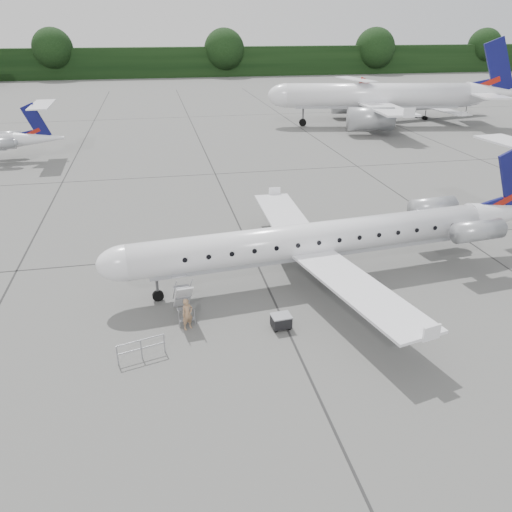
{
  "coord_description": "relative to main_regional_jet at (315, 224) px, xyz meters",
  "views": [
    {
      "loc": [
        -10.24,
        -22.5,
        14.2
      ],
      "look_at": [
        -5.21,
        2.37,
        2.3
      ],
      "focal_mm": 35.0,
      "sensor_mm": 36.0,
      "label": 1
    }
  ],
  "objects": [
    {
      "name": "passenger",
      "position": [
        -7.9,
        -4.1,
        -2.73
      ],
      "size": [
        0.74,
        0.65,
        1.7
      ],
      "primitive_type": "imported",
      "rotation": [
        0.0,
        0.0,
        0.5
      ],
      "color": "#9C7655",
      "rests_on": "ground"
    },
    {
      "name": "treeline",
      "position": [
        1.47,
        126.6,
        0.43
      ],
      "size": [
        260.0,
        4.0,
        8.0
      ],
      "primitive_type": "cube",
      "color": "black",
      "rests_on": "ground"
    },
    {
      "name": "safety_railing",
      "position": [
        -10.21,
        -6.19,
        -3.07
      ],
      "size": [
        2.14,
        0.65,
        1.0
      ],
      "primitive_type": null,
      "rotation": [
        0.0,
        0.0,
        0.26
      ],
      "color": "gray",
      "rests_on": "ground"
    },
    {
      "name": "ground",
      "position": [
        1.47,
        -3.4,
        -3.57
      ],
      "size": [
        320.0,
        320.0,
        0.0
      ],
      "primitive_type": "plane",
      "color": "slate",
      "rests_on": "ground"
    },
    {
      "name": "baggage_cart",
      "position": [
        -3.24,
        -5.01,
        -3.16
      ],
      "size": [
        1.02,
        0.85,
        0.82
      ],
      "primitive_type": null,
      "rotation": [
        0.0,
        0.0,
        0.09
      ],
      "color": "black",
      "rests_on": "ground"
    },
    {
      "name": "main_regional_jet",
      "position": [
        0.0,
        0.0,
        0.0
      ],
      "size": [
        29.76,
        22.77,
        7.15
      ],
      "primitive_type": null,
      "rotation": [
        0.0,
        0.0,
        0.1
      ],
      "color": "white",
      "rests_on": "ground"
    },
    {
      "name": "airstair",
      "position": [
        -8.02,
        -2.91,
        -2.45
      ],
      "size": [
        1.06,
        2.16,
        2.24
      ],
      "primitive_type": null,
      "rotation": [
        0.0,
        0.0,
        0.1
      ],
      "color": "white",
      "rests_on": "ground"
    },
    {
      "name": "bg_regional_right",
      "position": [
        34.75,
        50.36,
        -0.2
      ],
      "size": [
        28.85,
        23.16,
        6.76
      ],
      "primitive_type": null,
      "rotation": [
        0.0,
        0.0,
        3.34
      ],
      "color": "white",
      "rests_on": "ground"
    },
    {
      "name": "bg_narrowbody",
      "position": [
        23.92,
        45.84,
        2.58
      ],
      "size": [
        38.12,
        30.39,
        12.3
      ],
      "primitive_type": null,
      "rotation": [
        0.0,
        0.0,
        -0.18
      ],
      "color": "white",
      "rests_on": "ground"
    }
  ]
}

